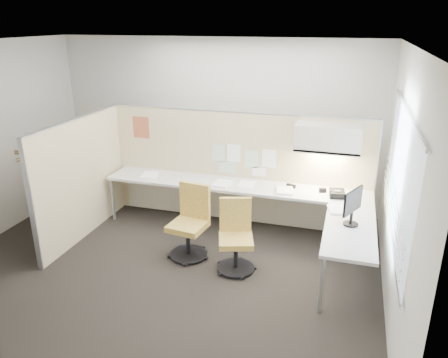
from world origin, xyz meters
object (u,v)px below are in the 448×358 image
(chair_left, at_px, (190,224))
(phone, at_px, (337,194))
(monitor, at_px, (353,205))
(chair_right, at_px, (236,238))
(desk, at_px, (254,198))

(chair_left, relative_size, phone, 4.25)
(chair_left, relative_size, monitor, 2.16)
(monitor, bearing_deg, chair_right, 121.66)
(phone, bearing_deg, chair_left, -162.95)
(chair_right, relative_size, phone, 3.97)
(desk, height_order, chair_left, chair_left)
(chair_left, distance_m, phone, 2.07)
(desk, height_order, monitor, monitor)
(desk, xyz_separation_m, phone, (1.16, 0.06, 0.18))
(chair_left, bearing_deg, phone, 32.33)
(chair_left, distance_m, chair_right, 0.70)
(desk, distance_m, chair_right, 0.97)
(desk, bearing_deg, phone, 3.01)
(monitor, height_order, phone, monitor)
(chair_right, bearing_deg, chair_left, 149.54)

